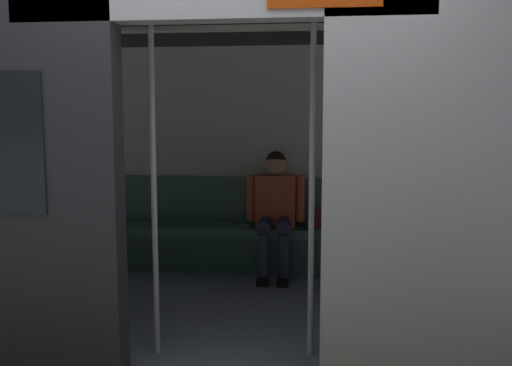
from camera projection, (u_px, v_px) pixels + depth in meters
train_car at (239, 110)px, 4.26m from camera, size 6.40×2.92×2.31m
bench_seat at (264, 237)px, 5.48m from camera, size 2.98×0.44×0.44m
person_seated at (275, 205)px, 5.38m from camera, size 0.55×0.68×1.17m
handbag at (322, 218)px, 5.44m from camera, size 0.26×0.15×0.17m
book at (242, 224)px, 5.55m from camera, size 0.18×0.24×0.03m
grab_pole_door at (154, 185)px, 3.49m from camera, size 0.04×0.04×2.17m
grab_pole_far at (312, 185)px, 3.47m from camera, size 0.04×0.04×2.17m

